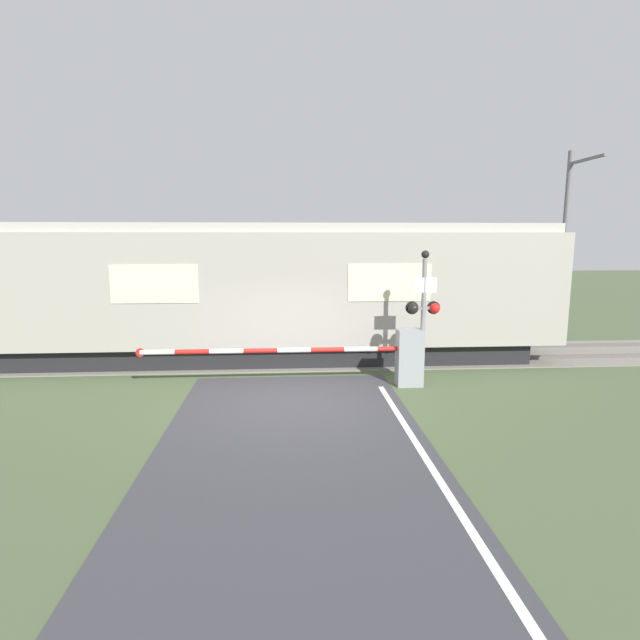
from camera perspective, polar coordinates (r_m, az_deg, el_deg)
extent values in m
plane|color=#475638|center=(10.68, -3.14, -9.53)|extent=(80.00, 80.00, 0.00)
cube|color=slate|center=(14.58, -3.34, -4.27)|extent=(36.00, 3.20, 0.03)
cube|color=#595451|center=(13.86, -3.32, -4.72)|extent=(36.00, 0.08, 0.10)
cube|color=#595451|center=(15.26, -3.37, -3.39)|extent=(36.00, 0.08, 0.10)
cube|color=black|center=(14.88, -16.51, -3.24)|extent=(19.78, 2.65, 0.60)
cube|color=#9E998E|center=(14.60, -16.84, 3.65)|extent=(21.50, 3.12, 2.99)
cube|color=#ADA89E|center=(14.54, -17.15, 10.00)|extent=(21.07, 2.87, 0.24)
cube|color=beige|center=(12.91, 7.96, 4.25)|extent=(2.15, 0.02, 0.96)
cube|color=beige|center=(13.06, -18.42, 3.92)|extent=(2.15, 0.02, 0.96)
cube|color=gray|center=(11.94, 10.19, -4.25)|extent=(0.60, 0.44, 1.35)
cylinder|color=gray|center=(11.89, 10.22, -3.22)|extent=(0.16, 0.16, 0.18)
cylinder|color=red|center=(11.80, 8.39, -3.26)|extent=(0.77, 0.11, 0.11)
cylinder|color=white|center=(11.67, 4.67, -3.34)|extent=(0.77, 0.11, 0.11)
cylinder|color=red|center=(11.58, 0.87, -3.41)|extent=(0.77, 0.11, 0.11)
cylinder|color=white|center=(11.54, -2.97, -3.47)|extent=(0.77, 0.11, 0.11)
cylinder|color=red|center=(11.56, -6.82, -3.50)|extent=(0.77, 0.11, 0.11)
cylinder|color=white|center=(11.63, -10.64, -3.52)|extent=(0.77, 0.11, 0.11)
cylinder|color=red|center=(11.74, -14.40, -3.53)|extent=(0.77, 0.11, 0.11)
cylinder|color=white|center=(11.91, -18.07, -3.52)|extent=(0.77, 0.11, 0.11)
cylinder|color=red|center=(12.01, -19.86, -3.51)|extent=(0.20, 0.02, 0.20)
cylinder|color=gray|center=(11.83, 11.68, -0.38)|extent=(0.11, 0.11, 2.98)
cube|color=gray|center=(11.78, 11.74, 1.34)|extent=(0.63, 0.07, 0.07)
sphere|color=black|center=(11.66, 10.60, 1.30)|extent=(0.24, 0.24, 0.24)
sphere|color=red|center=(11.80, 13.00, 1.31)|extent=(0.24, 0.24, 0.24)
cylinder|color=black|center=(11.77, 10.47, 1.38)|extent=(0.30, 0.06, 0.30)
cylinder|color=black|center=(11.90, 12.84, 1.39)|extent=(0.30, 0.06, 0.30)
cube|color=white|center=(11.68, 11.88, 3.92)|extent=(0.55, 0.02, 0.34)
sphere|color=black|center=(11.67, 11.95, 7.35)|extent=(0.18, 0.18, 0.18)
cylinder|color=slate|center=(18.57, 26.11, 7.39)|extent=(0.20, 0.20, 6.21)
cube|color=slate|center=(17.94, 28.24, 15.88)|extent=(0.10, 1.80, 0.08)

